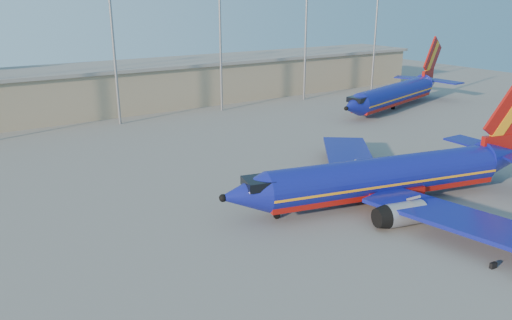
% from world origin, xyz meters
% --- Properties ---
extents(ground, '(220.00, 220.00, 0.00)m').
position_xyz_m(ground, '(0.00, 0.00, 0.00)').
color(ground, slate).
rests_on(ground, ground).
extents(terminal_building, '(122.00, 16.00, 8.50)m').
position_xyz_m(terminal_building, '(10.00, 58.00, 4.32)').
color(terminal_building, gray).
rests_on(terminal_building, ground).
extents(light_mast_row, '(101.60, 1.60, 28.65)m').
position_xyz_m(light_mast_row, '(5.00, 46.00, 17.55)').
color(light_mast_row, gray).
rests_on(light_mast_row, ground).
extents(aircraft_main, '(37.83, 35.98, 12.98)m').
position_xyz_m(aircraft_main, '(8.06, -3.10, 2.77)').
color(aircraft_main, navy).
rests_on(aircraft_main, ground).
extents(aircraft_second, '(37.36, 18.33, 12.95)m').
position_xyz_m(aircraft_second, '(44.59, 29.17, 2.97)').
color(aircraft_second, navy).
rests_on(aircraft_second, ground).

